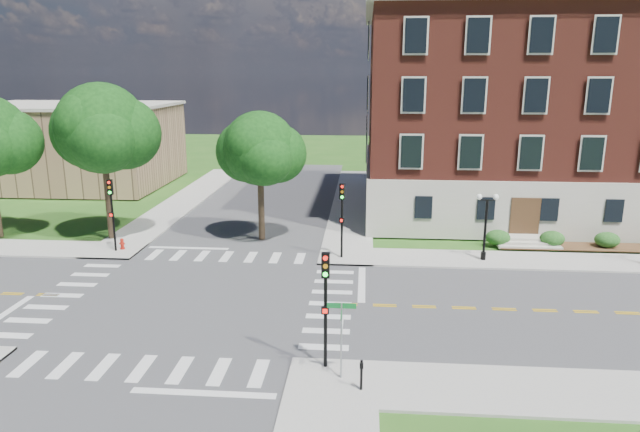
# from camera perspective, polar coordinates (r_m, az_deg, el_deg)

# --- Properties ---
(ground) EXTENTS (160.00, 160.00, 0.00)m
(ground) POSITION_cam_1_polar(r_m,az_deg,el_deg) (31.01, -12.50, -8.18)
(ground) COLOR #265818
(ground) RESTS_ON ground
(road_ew) EXTENTS (90.00, 12.00, 0.01)m
(road_ew) POSITION_cam_1_polar(r_m,az_deg,el_deg) (31.01, -12.50, -8.17)
(road_ew) COLOR #3D3D3F
(road_ew) RESTS_ON ground
(road_ns) EXTENTS (12.00, 90.00, 0.01)m
(road_ns) POSITION_cam_1_polar(r_m,az_deg,el_deg) (31.01, -12.50, -8.17)
(road_ns) COLOR #3D3D3F
(road_ns) RESTS_ON ground
(sidewalk_ne) EXTENTS (34.00, 34.00, 0.12)m
(sidewalk_ne) POSITION_cam_1_polar(r_m,az_deg,el_deg) (44.75, 12.79, -1.13)
(sidewalk_ne) COLOR #9E9B93
(sidewalk_ne) RESTS_ON ground
(sidewalk_nw) EXTENTS (34.00, 34.00, 0.12)m
(sidewalk_nw) POSITION_cam_1_polar(r_m,az_deg,el_deg) (50.46, -24.28, -0.32)
(sidewalk_nw) COLOR #9E9B93
(sidewalk_nw) RESTS_ON ground
(crosswalk_east) EXTENTS (2.20, 10.20, 0.02)m
(crosswalk_east) POSITION_cam_1_polar(r_m,az_deg,el_deg) (29.77, 1.03, -8.80)
(crosswalk_east) COLOR silver
(crosswalk_east) RESTS_ON ground
(stop_bar_east) EXTENTS (0.40, 5.50, 0.00)m
(stop_bar_east) POSITION_cam_1_polar(r_m,az_deg,el_deg) (32.51, 4.20, -6.80)
(stop_bar_east) COLOR silver
(stop_bar_east) RESTS_ON ground
(main_building) EXTENTS (30.60, 22.40, 16.50)m
(main_building) POSITION_cam_1_polar(r_m,az_deg,el_deg) (51.72, 21.90, 9.57)
(main_building) COLOR #B5B1A0
(main_building) RESTS_ON ground
(secondary_building) EXTENTS (20.40, 15.40, 8.30)m
(secondary_building) POSITION_cam_1_polar(r_m,az_deg,el_deg) (65.53, -23.73, 6.59)
(secondary_building) COLOR #8A684C
(secondary_building) RESTS_ON ground
(shrub_row) EXTENTS (18.00, 2.00, 1.30)m
(shrub_row) POSITION_cam_1_polar(r_m,az_deg,el_deg) (43.82, 28.86, -2.99)
(shrub_row) COLOR #1A4918
(shrub_row) RESTS_ON ground
(tree_c) EXTENTS (6.19, 6.19, 10.88)m
(tree_c) POSITION_cam_1_polar(r_m,az_deg,el_deg) (42.01, -20.99, 8.17)
(tree_c) COLOR #302518
(tree_c) RESTS_ON ground
(tree_d) EXTENTS (5.10, 5.10, 8.99)m
(tree_d) POSITION_cam_1_polar(r_m,az_deg,el_deg) (39.43, -6.05, 6.71)
(tree_d) COLOR #302518
(tree_d) RESTS_ON ground
(traffic_signal_se) EXTENTS (0.32, 0.35, 4.80)m
(traffic_signal_se) POSITION_cam_1_polar(r_m,az_deg,el_deg) (22.43, 0.55, -7.93)
(traffic_signal_se) COLOR black
(traffic_signal_se) RESTS_ON ground
(traffic_signal_ne) EXTENTS (0.37, 0.44, 4.80)m
(traffic_signal_ne) POSITION_cam_1_polar(r_m,az_deg,el_deg) (35.72, 2.21, 0.52)
(traffic_signal_ne) COLOR black
(traffic_signal_ne) RESTS_ON ground
(traffic_signal_nw) EXTENTS (0.33, 0.36, 4.80)m
(traffic_signal_nw) POSITION_cam_1_polar(r_m,az_deg,el_deg) (39.44, -20.11, 0.97)
(traffic_signal_nw) COLOR black
(traffic_signal_nw) RESTS_ON ground
(twin_lamp_west) EXTENTS (1.36, 0.36, 4.23)m
(twin_lamp_west) POSITION_cam_1_polar(r_m,az_deg,el_deg) (36.91, 16.23, -0.65)
(twin_lamp_west) COLOR black
(twin_lamp_west) RESTS_ON ground
(street_sign_pole) EXTENTS (1.10, 1.10, 3.10)m
(street_sign_pole) POSITION_cam_1_polar(r_m,az_deg,el_deg) (21.99, 2.18, -10.91)
(street_sign_pole) COLOR gray
(street_sign_pole) RESTS_ON ground
(push_button_post) EXTENTS (0.14, 0.21, 1.20)m
(push_button_post) POSITION_cam_1_polar(r_m,az_deg,el_deg) (21.95, 4.16, -15.43)
(push_button_post) COLOR black
(push_button_post) RESTS_ON ground
(fire_hydrant) EXTENTS (0.35, 0.35, 0.75)m
(fire_hydrant) POSITION_cam_1_polar(r_m,az_deg,el_deg) (40.34, -19.17, -2.67)
(fire_hydrant) COLOR #A5170C
(fire_hydrant) RESTS_ON ground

